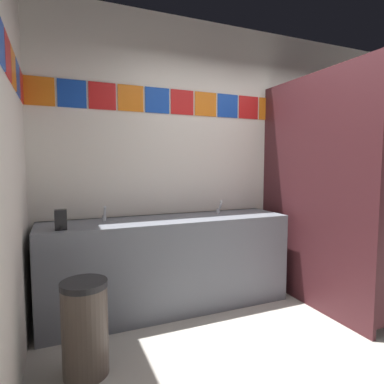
# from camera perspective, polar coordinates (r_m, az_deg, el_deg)

# --- Properties ---
(ground_plane) EXTENTS (9.30, 9.30, 0.00)m
(ground_plane) POSITION_cam_1_polar(r_m,az_deg,el_deg) (2.79, 26.20, -25.18)
(ground_plane) COLOR #B2ADA3
(wall_back) EXTENTS (4.23, 0.09, 2.86)m
(wall_back) POSITION_cam_1_polar(r_m,az_deg,el_deg) (3.68, 7.72, 5.75)
(wall_back) COLOR silver
(wall_back) RESTS_ON ground_plane
(vanity_counter) EXTENTS (2.32, 0.57, 0.87)m
(vanity_counter) POSITION_cam_1_polar(r_m,az_deg,el_deg) (3.15, -4.06, -12.37)
(vanity_counter) COLOR slate
(vanity_counter) RESTS_ON ground_plane
(faucet_left) EXTENTS (0.04, 0.10, 0.14)m
(faucet_left) POSITION_cam_1_polar(r_m,az_deg,el_deg) (2.99, -15.26, -4.02)
(faucet_left) COLOR silver
(faucet_left) RESTS_ON vanity_counter
(faucet_right) EXTENTS (0.04, 0.10, 0.14)m
(faucet_right) POSITION_cam_1_polar(r_m,az_deg,el_deg) (3.34, 4.84, -2.92)
(faucet_right) COLOR silver
(faucet_right) RESTS_ON vanity_counter
(soap_dispenser) EXTENTS (0.09, 0.09, 0.16)m
(soap_dispenser) POSITION_cam_1_polar(r_m,az_deg,el_deg) (2.71, -22.26, -4.57)
(soap_dispenser) COLOR black
(soap_dispenser) RESTS_ON vanity_counter
(stall_divider) EXTENTS (0.92, 1.47, 2.23)m
(stall_divider) POSITION_cam_1_polar(r_m,az_deg,el_deg) (3.23, 25.49, -0.25)
(stall_divider) COLOR #471E23
(stall_divider) RESTS_ON ground_plane
(toilet) EXTENTS (0.39, 0.49, 0.74)m
(toilet) POSITION_cam_1_polar(r_m,az_deg,el_deg) (4.04, 22.00, -10.84)
(toilet) COLOR white
(toilet) RESTS_ON ground_plane
(trash_bin) EXTENTS (0.30, 0.30, 0.63)m
(trash_bin) POSITION_cam_1_polar(r_m,az_deg,el_deg) (2.38, -18.43, -21.90)
(trash_bin) COLOR brown
(trash_bin) RESTS_ON ground_plane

